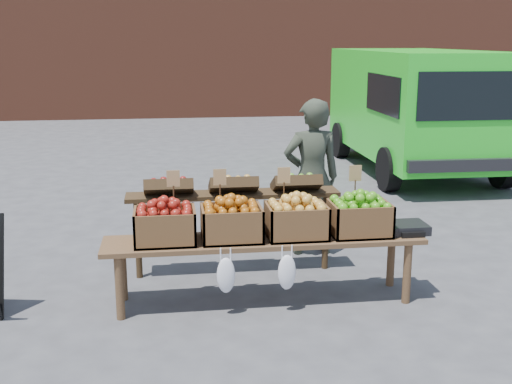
{
  "coord_description": "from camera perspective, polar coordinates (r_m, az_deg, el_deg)",
  "views": [
    {
      "loc": [
        -0.28,
        -5.25,
        2.21
      ],
      "look_at": [
        0.49,
        0.36,
        0.85
      ],
      "focal_mm": 45.0,
      "sensor_mm": 36.0,
      "label": 1
    }
  ],
  "objects": [
    {
      "name": "ground",
      "position": [
        5.7,
        -4.49,
        -9.34
      ],
      "size": [
        80.0,
        80.0,
        0.0
      ],
      "primitive_type": "plane",
      "color": "#48484B"
    },
    {
      "name": "delivery_van",
      "position": [
        11.15,
        13.94,
        6.94
      ],
      "size": [
        2.12,
        4.52,
        2.01
      ],
      "primitive_type": null,
      "rotation": [
        0.0,
        0.0,
        -0.01
      ],
      "color": "#23D825",
      "rests_on": "ground"
    },
    {
      "name": "crate_golden_apples",
      "position": [
        5.32,
        -8.09,
        -3.0
      ],
      "size": [
        0.5,
        0.4,
        0.28
      ],
      "primitive_type": null,
      "color": "#6F050C",
      "rests_on": "display_bench"
    },
    {
      "name": "crate_green_apples",
      "position": [
        5.56,
        9.18,
        -2.32
      ],
      "size": [
        0.5,
        0.4,
        0.28
      ],
      "primitive_type": null,
      "color": "#297C0F",
      "rests_on": "display_bench"
    },
    {
      "name": "back_table",
      "position": [
        6.1,
        -2.01,
        -2.59
      ],
      "size": [
        2.1,
        0.44,
        1.04
      ],
      "primitive_type": null,
      "color": "#362614",
      "rests_on": "ground"
    },
    {
      "name": "weighing_scale",
      "position": [
        5.72,
        13.22,
        -3.1
      ],
      "size": [
        0.34,
        0.3,
        0.08
      ],
      "primitive_type": "cube",
      "color": "black",
      "rests_on": "display_bench"
    },
    {
      "name": "vendor",
      "position": [
        6.63,
        4.96,
        1.3
      ],
      "size": [
        0.61,
        0.41,
        1.63
      ],
      "primitive_type": "imported",
      "rotation": [
        0.0,
        0.0,
        3.18
      ],
      "color": "#30372A",
      "rests_on": "ground"
    },
    {
      "name": "display_bench",
      "position": [
        5.51,
        0.72,
        -6.93
      ],
      "size": [
        2.7,
        0.56,
        0.57
      ],
      "primitive_type": null,
      "color": "brown",
      "rests_on": "ground"
    },
    {
      "name": "crate_russet_pears",
      "position": [
        5.35,
        -2.18,
        -2.8
      ],
      "size": [
        0.5,
        0.4,
        0.28
      ],
      "primitive_type": null,
      "color": "#A96315",
      "rests_on": "display_bench"
    },
    {
      "name": "crate_red_apples",
      "position": [
        5.43,
        3.61,
        -2.57
      ],
      "size": [
        0.5,
        0.4,
        0.28
      ],
      "primitive_type": null,
      "color": "gold",
      "rests_on": "display_bench"
    }
  ]
}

